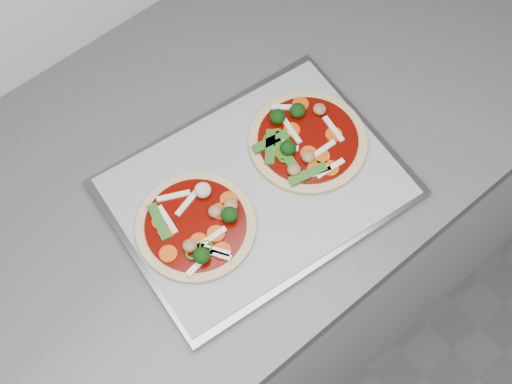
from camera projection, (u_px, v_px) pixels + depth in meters
baking_tray at (256, 189)px, 1.03m from camera, size 0.43×0.34×0.01m
parchment at (256, 186)px, 1.03m from camera, size 0.42×0.32×0.00m
pizza_left at (197, 226)px, 0.99m from camera, size 0.21×0.21×0.03m
pizza_right at (305, 141)px, 1.05m from camera, size 0.22×0.22×0.03m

